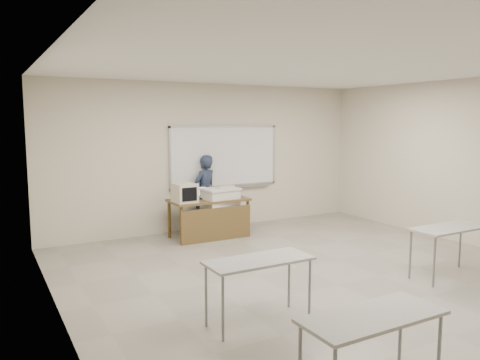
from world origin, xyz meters
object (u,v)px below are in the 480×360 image
podium (220,212)px  mouse (239,197)px  laptop (201,195)px  presenter (205,193)px  crt_monitor (184,193)px  keyboard (225,187)px  whiteboard (225,157)px  instructor_desk (211,210)px

podium → mouse: (0.35, -0.10, 0.29)m
laptop → presenter: bearing=66.0°
crt_monitor → keyboard: (0.90, 0.10, 0.04)m
crt_monitor → presenter: size_ratio=0.28×
whiteboard → presenter: bearing=-171.9°
podium → crt_monitor: bearing=175.6°
instructor_desk → podium: bearing=4.0°
podium → mouse: podium is taller
whiteboard → keyboard: 0.93m
whiteboard → crt_monitor: (-1.25, -0.79, -0.56)m
mouse → presenter: (-0.35, 0.80, 0.01)m
crt_monitor → podium: bearing=-0.9°
whiteboard → keyboard: whiteboard is taller
mouse → presenter: presenter is taller
keyboard → instructor_desk: bearing=175.1°
presenter → keyboard: bearing=82.8°
mouse → presenter: bearing=133.0°
crt_monitor → mouse: crt_monitor is taller
mouse → instructor_desk: bearing=-169.6°
whiteboard → keyboard: bearing=-117.0°
keyboard → crt_monitor: bearing=167.0°
whiteboard → presenter: size_ratio=1.60×
laptop → crt_monitor: bearing=-138.1°
crt_monitor → instructor_desk: bearing=-1.5°
podium → mouse: 0.46m
podium → keyboard: size_ratio=2.22×
podium → presenter: (0.00, 0.70, 0.30)m
laptop → presenter: (0.30, 0.44, -0.03)m
whiteboard → presenter: whiteboard is taller
podium → presenter: 0.76m
instructor_desk → mouse: (0.55, -0.09, 0.21)m
mouse → keyboard: (-0.20, 0.18, 0.20)m
laptop → presenter: presenter is taller
instructor_desk → crt_monitor: crt_monitor is taller
keyboard → mouse: bearing=-61.7°
instructor_desk → mouse: size_ratio=16.50×
instructor_desk → presenter: presenter is taller
crt_monitor → presenter: presenter is taller
whiteboard → mouse: 1.13m
podium → keyboard: 0.52m
mouse → presenter: 0.87m
laptop → keyboard: (0.45, -0.17, 0.16)m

